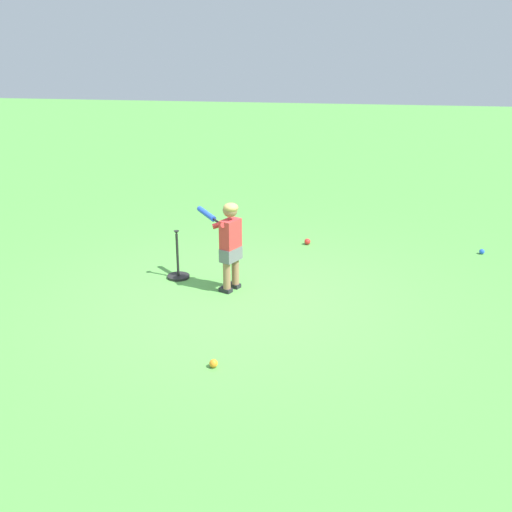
{
  "coord_description": "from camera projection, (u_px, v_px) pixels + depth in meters",
  "views": [
    {
      "loc": [
        6.49,
        1.1,
        2.96
      ],
      "look_at": [
        -0.23,
        0.09,
        0.45
      ],
      "focal_mm": 43.5,
      "sensor_mm": 36.0,
      "label": 1
    }
  ],
  "objects": [
    {
      "name": "play_ball_far_right",
      "position": [
        307.0,
        242.0,
        8.98
      ],
      "size": [
        0.09,
        0.09,
        0.09
      ],
      "primitive_type": "sphere",
      "color": "red",
      "rests_on": "ground"
    },
    {
      "name": "batting_tee",
      "position": [
        178.0,
        270.0,
        7.77
      ],
      "size": [
        0.28,
        0.28,
        0.62
      ],
      "color": "black",
      "rests_on": "ground"
    },
    {
      "name": "play_ball_far_left",
      "position": [
        482.0,
        252.0,
        8.61
      ],
      "size": [
        0.07,
        0.07,
        0.07
      ],
      "primitive_type": "sphere",
      "color": "blue",
      "rests_on": "ground"
    },
    {
      "name": "play_ball_midfield",
      "position": [
        214.0,
        363.0,
        5.73
      ],
      "size": [
        0.08,
        0.08,
        0.08
      ],
      "primitive_type": "sphere",
      "color": "orange",
      "rests_on": "ground"
    },
    {
      "name": "child_batter",
      "position": [
        229.0,
        238.0,
        7.23
      ],
      "size": [
        0.62,
        0.62,
        1.08
      ],
      "color": "#232328",
      "rests_on": "ground"
    },
    {
      "name": "ground_plane",
      "position": [
        245.0,
        299.0,
        7.19
      ],
      "size": [
        40.0,
        40.0,
        0.0
      ],
      "primitive_type": "plane",
      "color": "#519942"
    }
  ]
}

